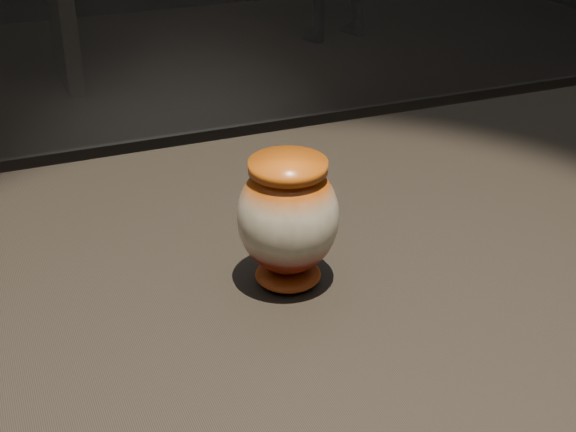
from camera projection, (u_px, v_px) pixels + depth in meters
name	position (u px, v px, depth m)	size (l,w,h in m)	color
main_vase	(288.00, 218.00, 0.91)	(0.13, 0.13, 0.16)	maroon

